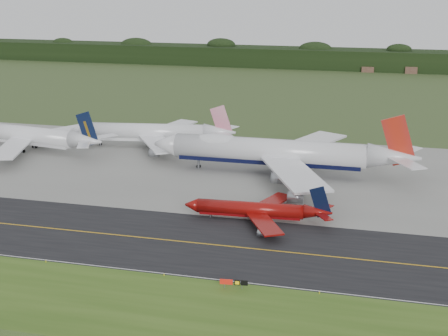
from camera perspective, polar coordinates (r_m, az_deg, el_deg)
ground at (r=140.61m, az=-2.84°, el=-6.14°), size 600.00×600.00×0.00m
grass_verge at (r=111.07m, az=-8.08°, el=-13.04°), size 400.00×30.00×0.01m
taxiway at (r=137.10m, az=-3.32°, el=-6.78°), size 400.00×32.00×0.02m
apron at (r=187.05m, az=1.57°, el=-0.14°), size 400.00×78.00×0.01m
taxiway_centreline at (r=137.09m, az=-3.32°, el=-6.77°), size 400.00×0.40×0.00m
taxiway_edge_line at (r=123.79m, az=-5.43°, el=-9.58°), size 400.00×0.25×0.00m
horizon_treeline at (r=402.33m, az=8.39°, el=9.81°), size 700.00×25.00×12.00m
jet_ba_747 at (r=181.44m, az=4.98°, el=1.45°), size 77.68×64.60×19.60m
jet_red_737 at (r=147.85m, az=3.14°, el=-3.85°), size 35.22×28.71×9.51m
jet_navy_gold at (r=216.67m, az=-17.57°, el=2.84°), size 58.87×50.76×15.21m
jet_star_tail at (r=211.96m, az=-6.50°, el=3.23°), size 56.58×46.92×14.93m
taxiway_sign at (r=117.37m, az=0.89°, el=-10.42°), size 5.20×0.74×1.74m
edge_marker_left at (r=132.62m, az=-15.98°, el=-8.21°), size 0.16×0.16×0.50m
edge_marker_center at (r=122.80m, az=-5.50°, el=-9.70°), size 0.16×0.16×0.50m
edge_marker_right at (r=117.29m, az=8.72°, el=-11.19°), size 0.16×0.16×0.50m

